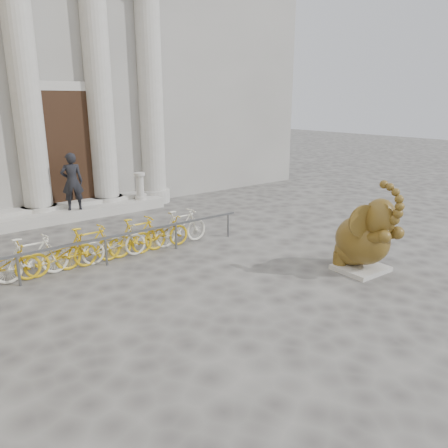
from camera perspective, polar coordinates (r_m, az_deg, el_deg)
ground at (r=8.26m, az=5.49°, el=-12.45°), size 80.00×80.00×0.00m
classical_building at (r=20.89m, az=-25.43°, el=20.20°), size 22.00×10.70×12.00m
entrance_steps at (r=15.92m, az=-18.36°, el=1.55°), size 6.00×1.20×0.36m
elephant_statue at (r=10.67m, az=17.89°, el=-1.81°), size 1.49×1.65×2.22m
bike_rack at (r=11.19m, az=-15.77°, el=-2.46°), size 8.00×0.53×1.00m
pedestrian at (r=15.28m, az=-19.22°, el=5.25°), size 0.79×0.63×1.91m
balustrade_post at (r=16.36m, az=-10.91°, el=4.74°), size 0.40×0.40×0.99m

